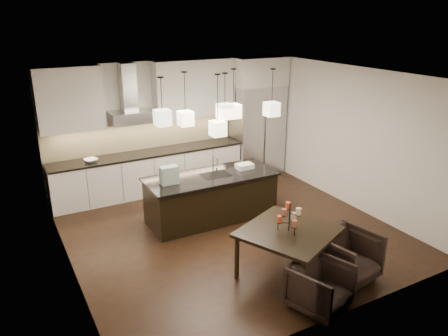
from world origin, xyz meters
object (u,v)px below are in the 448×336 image
dining_table (287,253)px  armchair_left (320,287)px  armchair_right (347,256)px  refrigerator (257,130)px  island_body (211,198)px

dining_table → armchair_left: size_ratio=1.72×
armchair_left → armchair_right: armchair_right is taller
refrigerator → dining_table: bearing=-116.8°
armchair_left → dining_table: bearing=64.7°
refrigerator → armchair_left: bearing=-113.5°
dining_table → armchair_right: same height
dining_table → armchair_left: 0.87m
refrigerator → armchair_right: 4.78m
refrigerator → island_body: (-2.15, -1.76, -0.66)m
refrigerator → armchair_right: bearing=-106.4°
armchair_right → refrigerator: bearing=62.7°
dining_table → armchair_right: (0.70, -0.51, 0.00)m
island_body → armchair_left: island_body is taller
refrigerator → armchair_left: size_ratio=2.97×
refrigerator → armchair_right: (-1.33, -4.53, -0.70)m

